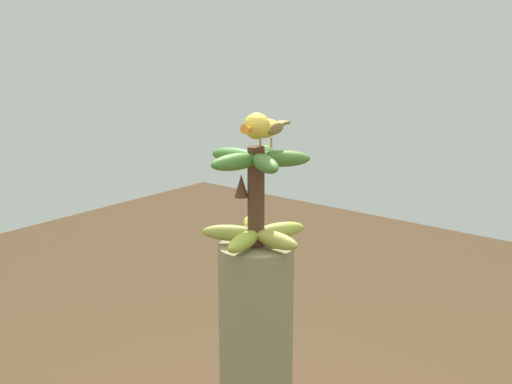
% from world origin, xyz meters
% --- Properties ---
extents(banana_bunch, '(0.29, 0.29, 0.26)m').
position_xyz_m(banana_bunch, '(0.00, -0.00, 1.26)').
color(banana_bunch, '#4C2D1E').
rests_on(banana_bunch, banana_tree).
extents(perched_bird, '(0.22, 0.08, 0.09)m').
position_xyz_m(perched_bird, '(0.01, 0.03, 1.45)').
color(perched_bird, '#C68933').
rests_on(perched_bird, banana_bunch).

